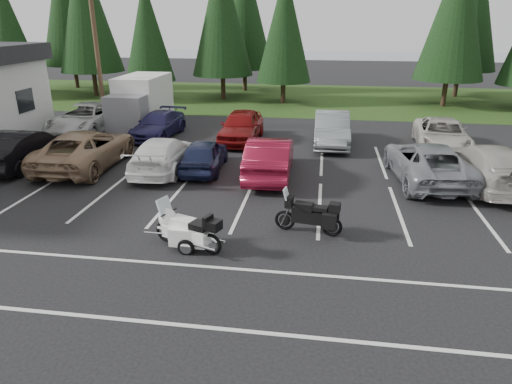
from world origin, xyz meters
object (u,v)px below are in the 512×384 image
object	(u,v)px
cargo_trailer	(190,237)
car_far_0	(86,118)
car_near_3	(163,154)
adventure_motorcycle	(308,212)
car_near_7	(486,165)
car_far_3	(332,129)
car_far_1	(158,125)
touring_motorcycle	(187,226)
car_near_1	(24,148)
car_far_2	(241,126)
car_near_5	(270,157)
car_near_6	(428,162)
car_near_4	(204,155)
car_near_2	(86,149)
car_far_4	(442,135)
box_truck	(138,102)
utility_pole	(96,46)

from	to	relation	value
cargo_trailer	car_far_0	bearing A→B (deg)	129.13
car_near_3	adventure_motorcycle	world-z (taller)	car_near_3
car_near_7	car_far_3	xyz separation A→B (m)	(-5.96, 5.39, 0.00)
car_near_3	car_far_1	bearing A→B (deg)	-70.45
car_near_7	touring_motorcycle	world-z (taller)	car_near_7
car_near_1	cargo_trailer	size ratio (longest dim) A/B	3.25
touring_motorcycle	car_far_2	bearing A→B (deg)	113.60
car_near_5	cargo_trailer	xyz separation A→B (m)	(-1.51, -6.70, -0.47)
car_far_2	touring_motorcycle	bearing A→B (deg)	-86.65
car_near_6	car_far_2	distance (m)	9.99
car_near_4	car_far_1	xyz separation A→B (m)	(-4.02, 5.46, -0.02)
car_near_2	car_far_3	bearing A→B (deg)	-154.55
car_far_0	cargo_trailer	xyz separation A→B (m)	(9.88, -12.90, -0.46)
car_far_3	car_far_4	world-z (taller)	car_far_3
car_far_1	car_far_4	distance (m)	14.97
car_near_3	car_far_1	size ratio (longest dim) A/B	1.08
car_near_1	touring_motorcycle	distance (m)	11.40
car_near_6	car_near_2	bearing A→B (deg)	-3.70
car_near_5	car_far_1	bearing A→B (deg)	-41.58
car_near_7	car_far_0	world-z (taller)	car_near_7
car_near_5	car_far_2	world-z (taller)	car_near_5
car_far_2	touring_motorcycle	size ratio (longest dim) A/B	1.90
box_truck	touring_motorcycle	distance (m)	16.79
box_truck	car_far_1	xyz separation A→B (m)	(2.13, -2.50, -0.78)
car_near_6	touring_motorcycle	xyz separation A→B (m)	(-7.94, -7.04, -0.09)
car_near_2	car_near_4	bearing A→B (deg)	-178.29
car_near_4	car_near_5	size ratio (longest dim) A/B	0.80
car_near_5	car_near_2	bearing A→B (deg)	-2.08
car_near_1	car_near_2	bearing A→B (deg)	-173.18
box_truck	car_near_3	bearing A→B (deg)	-61.84
car_near_1	car_far_3	bearing A→B (deg)	-156.11
car_far_0	cargo_trailer	distance (m)	16.26
utility_pole	car_near_1	xyz separation A→B (m)	(0.10, -8.03, -3.87)
car_near_4	car_far_3	size ratio (longest dim) A/B	0.81
car_near_5	adventure_motorcycle	size ratio (longest dim) A/B	2.16
car_far_4	cargo_trailer	world-z (taller)	car_far_4
car_near_2	car_near_4	world-z (taller)	car_near_2
touring_motorcycle	cargo_trailer	size ratio (longest dim) A/B	1.66
car_far_4	cargo_trailer	distance (m)	15.41
car_far_4	adventure_motorcycle	distance (m)	12.30
car_far_1	car_near_2	bearing A→B (deg)	-97.64
car_near_2	car_far_2	xyz separation A→B (m)	(6.00, 5.42, -0.00)
car_near_4	car_far_0	world-z (taller)	car_far_0
car_near_5	car_far_0	bearing A→B (deg)	-30.16
utility_pole	car_near_7	size ratio (longest dim) A/B	1.59
car_far_1	car_far_2	world-z (taller)	car_far_2
car_near_5	car_far_3	size ratio (longest dim) A/B	1.01
car_near_4	car_far_3	xyz separation A→B (m)	(5.49, 5.16, 0.14)
car_near_5	car_near_7	distance (m)	8.54
car_near_2	car_far_1	bearing A→B (deg)	-103.77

